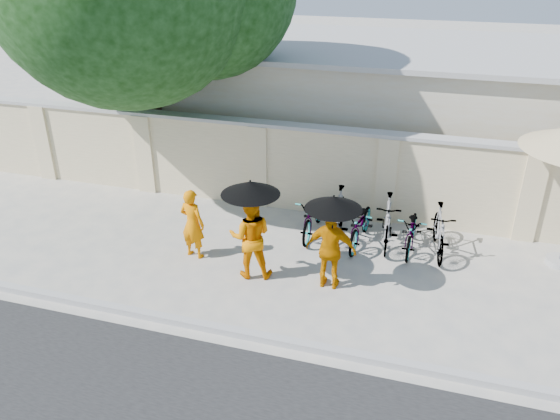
# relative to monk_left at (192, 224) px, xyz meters

# --- Properties ---
(ground) EXTENTS (80.00, 80.00, 0.00)m
(ground) POSITION_rel_monk_left_xyz_m (1.50, -0.43, -0.74)
(ground) COLOR #BDB4A2
(kerb) EXTENTS (40.00, 0.16, 0.12)m
(kerb) POSITION_rel_monk_left_xyz_m (1.50, -2.13, -0.68)
(kerb) COLOR #A0A0A0
(kerb) RESTS_ON ground
(compound_wall) EXTENTS (20.00, 0.30, 2.00)m
(compound_wall) POSITION_rel_monk_left_xyz_m (2.50, 2.77, 0.26)
(compound_wall) COLOR beige
(compound_wall) RESTS_ON ground
(building_behind) EXTENTS (14.00, 6.00, 3.20)m
(building_behind) POSITION_rel_monk_left_xyz_m (3.50, 6.57, 0.86)
(building_behind) COLOR beige
(building_behind) RESTS_ON ground
(monk_left) EXTENTS (0.60, 0.45, 1.48)m
(monk_left) POSITION_rel_monk_left_xyz_m (0.00, 0.00, 0.00)
(monk_left) COLOR orange
(monk_left) RESTS_ON ground
(monk_center) EXTENTS (0.95, 0.82, 1.68)m
(monk_center) POSITION_rel_monk_left_xyz_m (1.35, -0.34, 0.10)
(monk_center) COLOR orange
(monk_center) RESTS_ON ground
(parasol_center) EXTENTS (1.07, 1.07, 1.05)m
(parasol_center) POSITION_rel_monk_left_xyz_m (1.40, -0.42, 1.14)
(parasol_center) COLOR black
(parasol_center) RESTS_ON ground
(monk_right) EXTENTS (0.93, 0.41, 1.58)m
(monk_right) POSITION_rel_monk_left_xyz_m (2.88, -0.30, 0.05)
(monk_right) COLOR #C57200
(monk_right) RESTS_ON ground
(parasol_right) EXTENTS (1.01, 1.01, 0.99)m
(parasol_right) POSITION_rel_monk_left_xyz_m (2.90, -0.38, 1.03)
(parasol_right) COLOR black
(parasol_right) RESTS_ON ground
(bike_0) EXTENTS (0.61, 1.74, 0.91)m
(bike_0) POSITION_rel_monk_left_xyz_m (2.12, 1.62, -0.28)
(bike_0) COLOR #9091A2
(bike_0) RESTS_ON ground
(bike_1) EXTENTS (0.57, 1.83, 1.09)m
(bike_1) POSITION_rel_monk_left_xyz_m (2.64, 1.60, -0.19)
(bike_1) COLOR #9091A2
(bike_1) RESTS_ON ground
(bike_2) EXTENTS (0.73, 1.76, 0.90)m
(bike_2) POSITION_rel_monk_left_xyz_m (3.17, 1.48, -0.29)
(bike_2) COLOR #9091A2
(bike_2) RESTS_ON ground
(bike_3) EXTENTS (0.63, 1.77, 1.05)m
(bike_3) POSITION_rel_monk_left_xyz_m (3.70, 1.64, -0.22)
(bike_3) COLOR #9091A2
(bike_3) RESTS_ON ground
(bike_4) EXTENTS (0.60, 1.63, 0.85)m
(bike_4) POSITION_rel_monk_left_xyz_m (4.22, 1.55, -0.31)
(bike_4) COLOR #9091A2
(bike_4) RESTS_ON ground
(bike_5) EXTENTS (0.67, 1.72, 1.01)m
(bike_5) POSITION_rel_monk_left_xyz_m (4.75, 1.55, -0.23)
(bike_5) COLOR #9091A2
(bike_5) RESTS_ON ground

